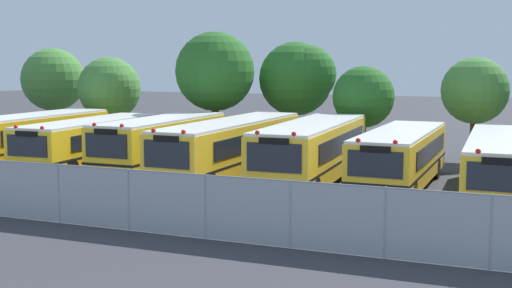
{
  "coord_description": "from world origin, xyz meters",
  "views": [
    {
      "loc": [
        12.05,
        -27.03,
        5.18
      ],
      "look_at": [
        1.19,
        0.0,
        1.6
      ],
      "focal_mm": 45.85,
      "sensor_mm": 36.0,
      "label": 1
    }
  ],
  "objects_px": {
    "tree_4": "(363,97)",
    "school_bus_0": "(32,136)",
    "school_bus_5": "(401,156)",
    "tree_1": "(111,88)",
    "traffic_cone": "(137,216)",
    "school_bus_2": "(162,142)",
    "school_bus_3": "(232,147)",
    "tree_3": "(299,77)",
    "tree_5": "(475,90)",
    "school_bus_6": "(500,164)",
    "school_bus_4": "(313,150)",
    "tree_0": "(53,79)",
    "school_bus_1": "(92,141)",
    "tree_2": "(214,71)"
  },
  "relations": [
    {
      "from": "tree_0",
      "to": "tree_5",
      "type": "bearing_deg",
      "value": -0.62
    },
    {
      "from": "school_bus_5",
      "to": "tree_1",
      "type": "height_order",
      "value": "tree_1"
    },
    {
      "from": "school_bus_3",
      "to": "school_bus_6",
      "type": "relative_size",
      "value": 1.07
    },
    {
      "from": "tree_1",
      "to": "tree_4",
      "type": "height_order",
      "value": "tree_1"
    },
    {
      "from": "school_bus_1",
      "to": "traffic_cone",
      "type": "height_order",
      "value": "school_bus_1"
    },
    {
      "from": "school_bus_3",
      "to": "school_bus_5",
      "type": "height_order",
      "value": "school_bus_3"
    },
    {
      "from": "tree_3",
      "to": "tree_5",
      "type": "height_order",
      "value": "tree_3"
    },
    {
      "from": "tree_0",
      "to": "tree_1",
      "type": "xyz_separation_m",
      "value": [
        5.86,
        -1.7,
        -0.45
      ]
    },
    {
      "from": "school_bus_3",
      "to": "school_bus_5",
      "type": "distance_m",
      "value": 7.53
    },
    {
      "from": "school_bus_0",
      "to": "traffic_cone",
      "type": "distance_m",
      "value": 15.3
    },
    {
      "from": "school_bus_0",
      "to": "tree_3",
      "type": "height_order",
      "value": "tree_3"
    },
    {
      "from": "tree_1",
      "to": "traffic_cone",
      "type": "height_order",
      "value": "tree_1"
    },
    {
      "from": "school_bus_0",
      "to": "school_bus_6",
      "type": "height_order",
      "value": "school_bus_0"
    },
    {
      "from": "school_bus_6",
      "to": "tree_5",
      "type": "xyz_separation_m",
      "value": [
        -1.6,
        9.45,
        2.49
      ]
    },
    {
      "from": "school_bus_3",
      "to": "traffic_cone",
      "type": "distance_m",
      "value": 9.03
    },
    {
      "from": "school_bus_2",
      "to": "school_bus_6",
      "type": "distance_m",
      "value": 15.24
    },
    {
      "from": "school_bus_2",
      "to": "tree_1",
      "type": "relative_size",
      "value": 1.65
    },
    {
      "from": "school_bus_1",
      "to": "school_bus_2",
      "type": "xyz_separation_m",
      "value": [
        3.86,
        0.19,
        0.09
      ]
    },
    {
      "from": "school_bus_2",
      "to": "school_bus_4",
      "type": "height_order",
      "value": "school_bus_4"
    },
    {
      "from": "school_bus_1",
      "to": "tree_1",
      "type": "distance_m",
      "value": 9.28
    },
    {
      "from": "school_bus_0",
      "to": "tree_0",
      "type": "xyz_separation_m",
      "value": [
        -6.25,
        9.47,
        2.72
      ]
    },
    {
      "from": "school_bus_3",
      "to": "tree_5",
      "type": "xyz_separation_m",
      "value": [
        9.81,
        9.47,
        2.36
      ]
    },
    {
      "from": "tree_4",
      "to": "school_bus_0",
      "type": "bearing_deg",
      "value": -155.6
    },
    {
      "from": "tree_0",
      "to": "tree_3",
      "type": "relative_size",
      "value": 0.96
    },
    {
      "from": "school_bus_5",
      "to": "tree_4",
      "type": "xyz_separation_m",
      "value": [
        -3.22,
        7.05,
        2.08
      ]
    },
    {
      "from": "tree_0",
      "to": "tree_2",
      "type": "bearing_deg",
      "value": -9.99
    },
    {
      "from": "school_bus_2",
      "to": "school_bus_3",
      "type": "distance_m",
      "value": 3.85
    },
    {
      "from": "school_bus_3",
      "to": "tree_3",
      "type": "distance_m",
      "value": 10.41
    },
    {
      "from": "school_bus_5",
      "to": "tree_4",
      "type": "distance_m",
      "value": 8.02
    },
    {
      "from": "school_bus_1",
      "to": "school_bus_2",
      "type": "bearing_deg",
      "value": -178.73
    },
    {
      "from": "traffic_cone",
      "to": "school_bus_5",
      "type": "bearing_deg",
      "value": 53.58
    },
    {
      "from": "school_bus_0",
      "to": "tree_5",
      "type": "relative_size",
      "value": 1.85
    },
    {
      "from": "tree_5",
      "to": "school_bus_1",
      "type": "bearing_deg",
      "value": -151.96
    },
    {
      "from": "school_bus_0",
      "to": "school_bus_1",
      "type": "xyz_separation_m",
      "value": [
        3.86,
        -0.15,
        -0.07
      ]
    },
    {
      "from": "school_bus_6",
      "to": "school_bus_5",
      "type": "bearing_deg",
      "value": -7.15
    },
    {
      "from": "school_bus_1",
      "to": "tree_0",
      "type": "height_order",
      "value": "tree_0"
    },
    {
      "from": "school_bus_3",
      "to": "tree_5",
      "type": "relative_size",
      "value": 2.11
    },
    {
      "from": "tree_3",
      "to": "school_bus_4",
      "type": "bearing_deg",
      "value": -68.56
    },
    {
      "from": "tree_2",
      "to": "tree_4",
      "type": "relative_size",
      "value": 1.39
    },
    {
      "from": "tree_1",
      "to": "tree_2",
      "type": "distance_m",
      "value": 7.66
    },
    {
      "from": "school_bus_5",
      "to": "tree_5",
      "type": "distance_m",
      "value": 9.64
    },
    {
      "from": "school_bus_4",
      "to": "tree_5",
      "type": "distance_m",
      "value": 11.3
    },
    {
      "from": "tree_1",
      "to": "tree_4",
      "type": "bearing_deg",
      "value": -2.05
    },
    {
      "from": "tree_0",
      "to": "school_bus_6",
      "type": "bearing_deg",
      "value": -18.45
    },
    {
      "from": "school_bus_1",
      "to": "tree_2",
      "type": "relative_size",
      "value": 1.41
    },
    {
      "from": "school_bus_6",
      "to": "tree_0",
      "type": "xyz_separation_m",
      "value": [
        -29.21,
        9.74,
        2.8
      ]
    },
    {
      "from": "tree_4",
      "to": "tree_5",
      "type": "distance_m",
      "value": 5.87
    },
    {
      "from": "school_bus_2",
      "to": "school_bus_3",
      "type": "xyz_separation_m",
      "value": [
        3.83,
        -0.34,
        0.02
      ]
    },
    {
      "from": "school_bus_6",
      "to": "tree_1",
      "type": "relative_size",
      "value": 1.93
    },
    {
      "from": "tree_3",
      "to": "traffic_cone",
      "type": "xyz_separation_m",
      "value": [
        0.67,
        -18.92,
        -4.12
      ]
    }
  ]
}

